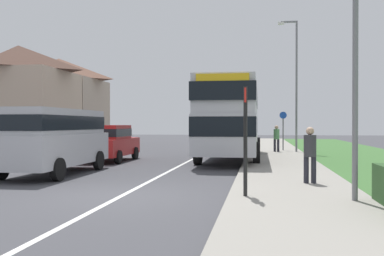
{
  "coord_description": "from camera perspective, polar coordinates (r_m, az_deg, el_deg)",
  "views": [
    {
      "loc": [
        3.33,
        -10.16,
        1.75
      ],
      "look_at": [
        0.77,
        6.21,
        1.6
      ],
      "focal_mm": 40.91,
      "sensor_mm": 36.0,
      "label": 1
    }
  ],
  "objects": [
    {
      "name": "pedestrian_at_stop",
      "position": [
        12.47,
        15.13,
        -3.06
      ],
      "size": [
        0.34,
        0.34,
        1.67
      ],
      "color": "#23232D",
      "rests_on": "ground_plane"
    },
    {
      "name": "house_terrace_far_side",
      "position": [
        35.52,
        -19.16,
        3.5
      ],
      "size": [
        6.8,
        12.24,
        7.23
      ],
      "color": "#C1A88E",
      "rests_on": "ground_plane"
    },
    {
      "name": "parked_van_silver",
      "position": [
        15.87,
        -17.5,
        -0.98
      ],
      "size": [
        2.11,
        5.45,
        2.26
      ],
      "color": "#B7B7BC",
      "rests_on": "ground_plane"
    },
    {
      "name": "street_lamp_mid",
      "position": [
        26.56,
        13.25,
        6.37
      ],
      "size": [
        1.14,
        0.2,
        7.82
      ],
      "color": "slate",
      "rests_on": "ground_plane"
    },
    {
      "name": "ground_plane",
      "position": [
        10.84,
        -9.25,
        -8.78
      ],
      "size": [
        120.0,
        120.0,
        0.0
      ],
      "primitive_type": "plane",
      "color": "#424247"
    },
    {
      "name": "cycle_route_sign",
      "position": [
        27.74,
        11.79,
        -0.16
      ],
      "size": [
        0.44,
        0.08,
        2.52
      ],
      "color": "slate",
      "rests_on": "ground_plane"
    },
    {
      "name": "parked_car_red",
      "position": [
        20.85,
        -10.7,
        -1.75
      ],
      "size": [
        1.88,
        4.18,
        1.7
      ],
      "color": "#B21E1E",
      "rests_on": "ground_plane"
    },
    {
      "name": "double_decker_bus",
      "position": [
        21.51,
        5.15,
        1.56
      ],
      "size": [
        2.8,
        10.43,
        3.7
      ],
      "color": "#BCBCC1",
      "rests_on": "ground_plane"
    },
    {
      "name": "bus_stop_sign",
      "position": [
        9.97,
        6.98,
        -0.69
      ],
      "size": [
        0.09,
        0.52,
        2.6
      ],
      "color": "black",
      "rests_on": "ground_plane"
    },
    {
      "name": "pavement_near_side",
      "position": [
        16.27,
        11.95,
        -5.45
      ],
      "size": [
        3.2,
        68.0,
        0.12
      ],
      "primitive_type": "cube",
      "color": "gray",
      "rests_on": "ground_plane"
    },
    {
      "name": "lane_marking_centre",
      "position": [
        18.55,
        -1.51,
        -4.88
      ],
      "size": [
        0.14,
        60.0,
        0.01
      ],
      "primitive_type": "cube",
      "color": "silver",
      "rests_on": "ground_plane"
    },
    {
      "name": "pedestrian_walking_away",
      "position": [
        26.3,
        10.96,
        -1.18
      ],
      "size": [
        0.34,
        0.34,
        1.67
      ],
      "color": "#23232D",
      "rests_on": "ground_plane"
    }
  ]
}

